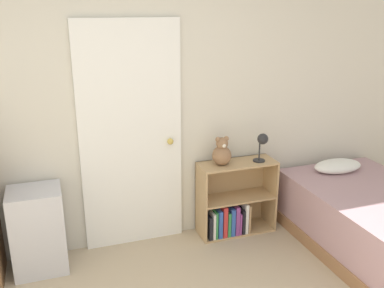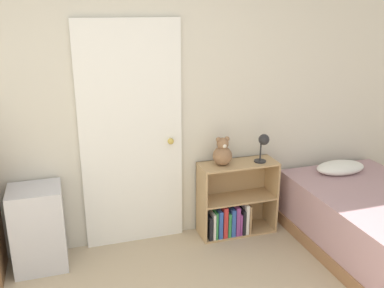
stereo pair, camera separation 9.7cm
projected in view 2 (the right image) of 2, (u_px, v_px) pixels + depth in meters
wall_back at (123, 106)px, 3.66m from camera, size 10.00×0.06×2.55m
door_closed at (132, 138)px, 3.71m from camera, size 0.89×0.09×2.01m
storage_bin at (38, 228)px, 3.51m from camera, size 0.42×0.37×0.71m
bookshelf at (232, 207)px, 4.08m from camera, size 0.73×0.29×0.71m
teddy_bear at (222, 153)px, 3.87m from camera, size 0.18×0.18×0.27m
desk_lamp at (263, 143)px, 3.92m from camera, size 0.13×0.12×0.27m
bed at (384, 229)px, 3.67m from camera, size 1.11×1.88×0.65m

